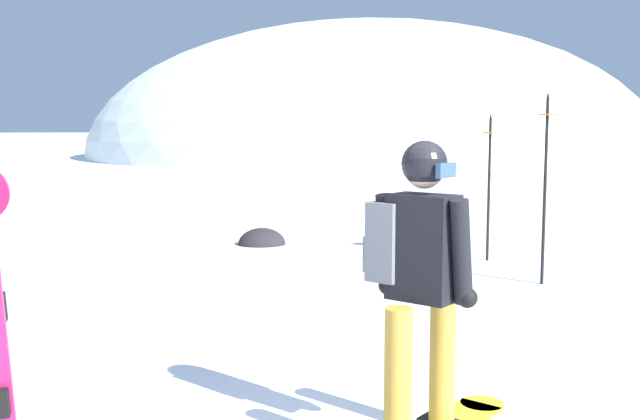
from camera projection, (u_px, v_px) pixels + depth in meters
ridge_peak_main at (372, 156)px, 42.04m from camera, size 30.73×27.66×14.61m
snowboarder_main at (418, 286)px, 4.15m from camera, size 1.44×1.32×1.71m
piste_marker_near at (545, 176)px, 8.40m from camera, size 0.20×0.20×2.16m
piste_marker_far at (489, 177)px, 9.87m from camera, size 0.20×0.20×1.94m
rock_dark at (262, 244)px, 11.30m from camera, size 0.71×0.60×0.50m
rock_small at (433, 246)px, 11.16m from camera, size 0.62×0.53×0.43m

